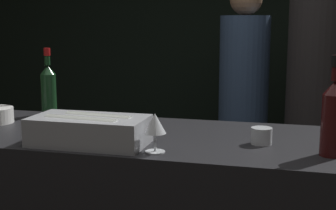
% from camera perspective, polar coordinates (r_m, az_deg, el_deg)
% --- Properties ---
extents(wall_back_chalkboard, '(6.40, 0.06, 2.80)m').
position_cam_1_polar(wall_back_chalkboard, '(4.09, 8.08, 8.68)').
color(wall_back_chalkboard, black).
rests_on(wall_back_chalkboard, ground_plane).
extents(ice_bin_with_bottles, '(0.43, 0.23, 0.11)m').
position_cam_1_polar(ice_bin_with_bottles, '(1.78, -9.56, -2.93)').
color(ice_bin_with_bottles, '#9EA0A5').
rests_on(ice_bin_with_bottles, bar_counter).
extents(wine_glass, '(0.08, 0.08, 0.14)m').
position_cam_1_polar(wine_glass, '(1.64, -1.60, -2.42)').
color(wine_glass, silver).
rests_on(wine_glass, bar_counter).
extents(candle_votive, '(0.08, 0.08, 0.06)m').
position_cam_1_polar(candle_votive, '(1.80, 11.33, -3.70)').
color(candle_votive, silver).
rests_on(candle_votive, bar_counter).
extents(red_wine_bottle_burgundy, '(0.08, 0.08, 0.33)m').
position_cam_1_polar(red_wine_bottle_burgundy, '(2.39, -14.36, 2.04)').
color(red_wine_bottle_burgundy, '#143319').
rests_on(red_wine_bottle_burgundy, bar_counter).
extents(red_wine_bottle_black_foil, '(0.08, 0.08, 0.35)m').
position_cam_1_polar(red_wine_bottle_black_foil, '(1.68, 19.48, -1.22)').
color(red_wine_bottle_black_foil, '#380F0F').
rests_on(red_wine_bottle_black_foil, bar_counter).
extents(person_in_hoodie, '(0.33, 0.33, 1.84)m').
position_cam_1_polar(person_in_hoodie, '(2.89, 17.38, 0.73)').
color(person_in_hoodie, black).
rests_on(person_in_hoodie, ground_plane).
extents(person_blond_tee, '(0.33, 0.33, 1.74)m').
position_cam_1_polar(person_blond_tee, '(3.15, 9.17, 0.66)').
color(person_blond_tee, black).
rests_on(person_blond_tee, ground_plane).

